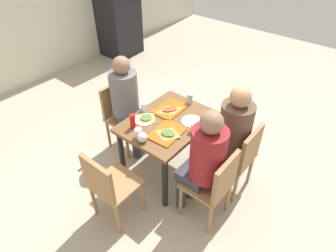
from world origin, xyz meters
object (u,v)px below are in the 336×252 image
at_px(soda_can, 190,99).
at_px(chair_far_side, 121,112).
at_px(plastic_cup_b, 194,127).
at_px(plastic_cup_a, 144,107).
at_px(condiment_bottle, 133,121).
at_px(person_in_brown_jacket, 231,131).
at_px(chair_near_left, 215,184).
at_px(plastic_cup_c, 138,133).
at_px(chair_left_end, 108,185).
at_px(tray_red_near, 167,133).
at_px(paper_plate_near_edge, 192,121).
at_px(pizza_slice_a, 168,133).
at_px(foil_bundle, 142,137).
at_px(chair_near_right, 240,155).
at_px(person_far_side, 127,99).
at_px(main_table, 168,129).
at_px(drink_fridge, 117,6).
at_px(paper_plate_center, 145,119).
at_px(pizza_slice_b, 170,109).
at_px(tray_red_far, 170,109).
at_px(person_in_red, 204,158).
at_px(pizza_slice_c, 146,118).

bearing_deg(soda_can, chair_far_side, 119.29).
bearing_deg(soda_can, plastic_cup_b, -139.51).
relative_size(plastic_cup_a, condiment_bottle, 0.62).
bearing_deg(person_in_brown_jacket, chair_near_left, -163.83).
height_order(chair_near_left, plastic_cup_c, chair_near_left).
distance_m(chair_left_end, person_in_brown_jacket, 1.29).
bearing_deg(plastic_cup_b, tray_red_near, 136.51).
relative_size(chair_near_left, chair_far_side, 1.00).
xyz_separation_m(chair_near_left, paper_plate_near_edge, (0.39, 0.55, 0.23)).
xyz_separation_m(chair_far_side, plastic_cup_b, (0.02, -1.06, 0.28)).
xyz_separation_m(plastic_cup_a, plastic_cup_b, (0.05, -0.62, 0.00)).
height_order(chair_near_left, person_in_brown_jacket, person_in_brown_jacket).
distance_m(pizza_slice_a, foil_bundle, 0.26).
xyz_separation_m(chair_near_right, paper_plate_near_edge, (-0.10, 0.55, 0.23)).
height_order(person_in_brown_jacket, foil_bundle, person_in_brown_jacket).
distance_m(paper_plate_near_edge, condiment_bottle, 0.62).
bearing_deg(tray_red_near, plastic_cup_b, -43.49).
bearing_deg(chair_left_end, person_far_side, 35.15).
relative_size(main_table, drink_fridge, 0.51).
bearing_deg(paper_plate_center, main_table, -54.29).
bearing_deg(paper_plate_center, condiment_bottle, 180.00).
xyz_separation_m(paper_plate_near_edge, pizza_slice_b, (-0.00, 0.29, 0.02)).
distance_m(tray_red_near, condiment_bottle, 0.37).
xyz_separation_m(chair_far_side, person_in_brown_jacket, (0.24, -1.36, 0.25)).
height_order(tray_red_near, plastic_cup_b, plastic_cup_b).
bearing_deg(main_table, paper_plate_near_edge, -54.29).
bearing_deg(plastic_cup_a, tray_red_far, -46.22).
relative_size(plastic_cup_b, condiment_bottle, 0.62).
distance_m(chair_far_side, person_in_red, 1.40).
bearing_deg(pizza_slice_b, person_in_brown_jacket, -82.03).
distance_m(person_in_brown_jacket, pizza_slice_a, 0.63).
relative_size(tray_red_near, condiment_bottle, 2.25).
xyz_separation_m(main_table, chair_far_side, (0.00, 0.75, -0.12)).
distance_m(chair_near_left, chair_far_side, 1.52).
bearing_deg(person_in_brown_jacket, paper_plate_near_edge, 103.30).
height_order(person_far_side, plastic_cup_b, person_far_side).
bearing_deg(soda_can, person_in_red, -136.05).
xyz_separation_m(main_table, person_far_side, (-0.00, 0.61, 0.13)).
height_order(condiment_bottle, drink_fridge, drink_fridge).
xyz_separation_m(person_far_side, paper_plate_near_edge, (0.14, -0.81, -0.01)).
height_order(main_table, soda_can, soda_can).
bearing_deg(plastic_cup_a, pizza_slice_c, -130.62).
bearing_deg(person_in_brown_jacket, soda_can, 74.95).
height_order(chair_near_left, chair_left_end, same).
bearing_deg(chair_left_end, plastic_cup_c, 6.53).
relative_size(main_table, tray_red_near, 2.68).
relative_size(chair_left_end, paper_plate_near_edge, 3.85).
xyz_separation_m(paper_plate_center, pizza_slice_c, (0.02, -0.01, 0.01)).
bearing_deg(plastic_cup_c, chair_near_left, -79.80).
bearing_deg(foil_bundle, plastic_cup_c, 71.77).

